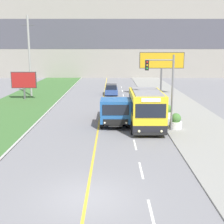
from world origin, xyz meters
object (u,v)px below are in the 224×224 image
object	(u,v)px
billboard_small	(24,81)
city_bus	(147,110)
traffic_light_mast	(165,83)
planter_round_second	(168,112)
dump_truck	(116,111)
car_distant	(112,90)
billboard_large	(162,62)
planter_round_third	(163,104)
utility_pole_far	(30,56)
planter_round_far	(155,98)
planter_round_near	(176,122)

from	to	relation	value
billboard_small	city_bus	bearing A→B (deg)	-46.80
city_bus	traffic_light_mast	size ratio (longest dim) A/B	0.98
billboard_small	planter_round_second	world-z (taller)	billboard_small
dump_truck	car_distant	size ratio (longest dim) A/B	1.59
billboard_large	planter_round_third	bearing A→B (deg)	-97.97
city_bus	car_distant	xyz separation A→B (m)	(-2.91, 19.45, -0.92)
billboard_large	planter_round_third	world-z (taller)	billboard_large
planter_round_third	planter_round_second	bearing A→B (deg)	-91.91
dump_truck	utility_pole_far	size ratio (longest dim) A/B	0.63
city_bus	dump_truck	size ratio (longest dim) A/B	0.88
billboard_large	planter_round_third	distance (m)	11.47
car_distant	dump_truck	bearing A→B (deg)	-88.79
dump_truck	traffic_light_mast	xyz separation A→B (m)	(3.86, -2.00, 2.63)
planter_round_third	city_bus	bearing A→B (deg)	-108.08
planter_round_second	planter_round_far	xyz separation A→B (m)	(-0.10, 8.12, -0.00)
planter_round_near	planter_round_far	size ratio (longest dim) A/B	1.04
planter_round_third	planter_round_far	world-z (taller)	planter_round_third
planter_round_near	billboard_small	bearing A→B (deg)	137.38
car_distant	utility_pole_far	distance (m)	12.21
traffic_light_mast	planter_round_third	size ratio (longest dim) A/B	4.80
planter_round_second	planter_round_third	xyz separation A→B (m)	(0.14, 4.06, 0.01)
planter_round_far	utility_pole_far	bearing A→B (deg)	160.21
traffic_light_mast	planter_round_third	distance (m)	9.27
dump_truck	planter_round_near	distance (m)	5.22
traffic_light_mast	planter_round_second	size ratio (longest dim) A/B	4.90
utility_pole_far	planter_round_near	xyz separation A→B (m)	(16.46, -18.08, -4.84)
traffic_light_mast	planter_round_far	xyz separation A→B (m)	(1.03, 12.66, -3.23)
utility_pole_far	planter_round_second	world-z (taller)	utility_pole_far
city_bus	planter_round_second	distance (m)	4.69
traffic_light_mast	billboard_large	size ratio (longest dim) A/B	0.98
planter_round_near	planter_round_far	distance (m)	12.18
city_bus	billboard_small	size ratio (longest dim) A/B	1.67
city_bus	utility_pole_far	world-z (taller)	utility_pole_far
city_bus	utility_pole_far	xyz separation A→B (m)	(-14.03, 17.90, 3.88)
planter_round_second	planter_round_third	size ratio (longest dim) A/B	0.98
traffic_light_mast	planter_round_third	xyz separation A→B (m)	(1.27, 8.60, -3.22)
city_bus	planter_round_near	distance (m)	2.62
traffic_light_mast	city_bus	bearing A→B (deg)	153.60
utility_pole_far	planter_round_third	bearing A→B (deg)	-30.92
city_bus	planter_round_far	size ratio (longest dim) A/B	4.86
dump_truck	planter_round_third	world-z (taller)	dump_truck
utility_pole_far	billboard_large	bearing A→B (deg)	2.13
planter_round_second	planter_round_third	world-z (taller)	planter_round_third
city_bus	planter_round_near	size ratio (longest dim) A/B	4.69
city_bus	traffic_light_mast	bearing A→B (deg)	-26.40
planter_round_third	car_distant	bearing A→B (deg)	115.56
car_distant	planter_round_near	distance (m)	20.34
car_distant	planter_round_far	bearing A→B (deg)	-54.73
city_bus	traffic_light_mast	xyz separation A→B (m)	(1.33, -0.66, 2.25)
city_bus	planter_round_third	distance (m)	8.41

